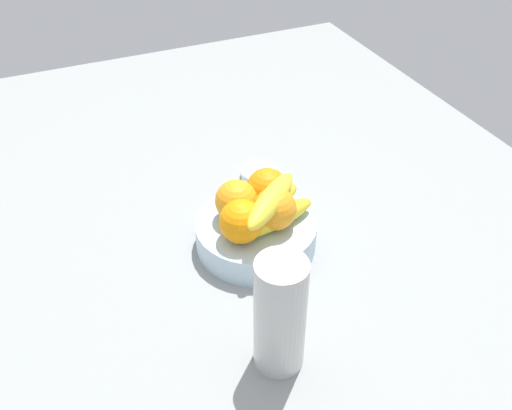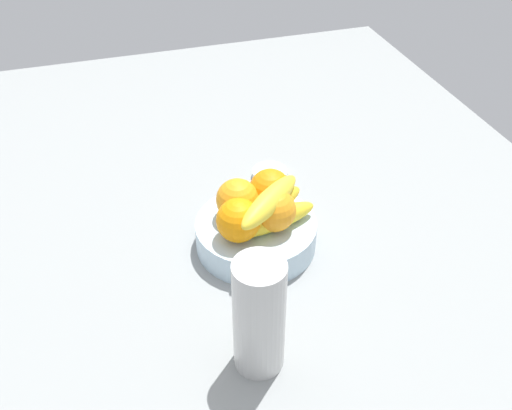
% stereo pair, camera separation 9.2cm
% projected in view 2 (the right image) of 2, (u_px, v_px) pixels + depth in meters
% --- Properties ---
extents(ground_plane, '(1.80, 1.40, 0.03)m').
position_uv_depth(ground_plane, '(242.00, 244.00, 1.11)').
color(ground_plane, gray).
extents(fruit_bowl, '(0.22, 0.22, 0.05)m').
position_uv_depth(fruit_bowl, '(256.00, 234.00, 1.07)').
color(fruit_bowl, silver).
rests_on(fruit_bowl, ground_plane).
extents(orange_front_left, '(0.08, 0.08, 0.08)m').
position_uv_depth(orange_front_left, '(237.00, 199.00, 1.05)').
color(orange_front_left, orange).
rests_on(orange_front_left, fruit_bowl).
extents(orange_front_right, '(0.08, 0.08, 0.08)m').
position_uv_depth(orange_front_right, '(238.00, 220.00, 1.00)').
color(orange_front_right, orange).
rests_on(orange_front_right, fruit_bowl).
extents(orange_center, '(0.08, 0.08, 0.08)m').
position_uv_depth(orange_center, '(274.00, 210.00, 1.02)').
color(orange_center, orange).
rests_on(orange_center, fruit_bowl).
extents(orange_back_left, '(0.08, 0.08, 0.08)m').
position_uv_depth(orange_back_left, '(270.00, 189.00, 1.07)').
color(orange_back_left, orange).
rests_on(orange_back_left, fruit_bowl).
extents(banana_bunch, '(0.14, 0.18, 0.08)m').
position_uv_depth(banana_bunch, '(270.00, 210.00, 1.02)').
color(banana_bunch, yellow).
rests_on(banana_bunch, fruit_bowl).
extents(thermos_tumbler, '(0.08, 0.08, 0.20)m').
position_uv_depth(thermos_tumbler, '(259.00, 316.00, 0.82)').
color(thermos_tumbler, '#BABAB8').
rests_on(thermos_tumbler, ground_plane).
extents(jar_lid, '(0.08, 0.08, 0.02)m').
position_uv_depth(jar_lid, '(270.00, 174.00, 1.26)').
color(jar_lid, silver).
rests_on(jar_lid, ground_plane).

